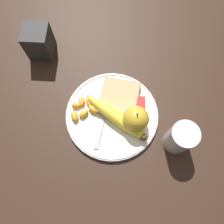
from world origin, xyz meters
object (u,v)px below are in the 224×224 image
(jam_packet, at_px, (138,105))
(condiment_caddy, at_px, (39,42))
(fork, at_px, (105,110))
(bread_slice, at_px, (119,98))
(juice_glass, at_px, (180,138))
(banana, at_px, (117,118))
(apple, at_px, (136,119))
(plate, at_px, (112,115))

(jam_packet, xyz_separation_m, condiment_caddy, (0.18, 0.30, 0.03))
(fork, height_order, jam_packet, jam_packet)
(jam_packet, relative_size, condiment_caddy, 0.49)
(bread_slice, relative_size, fork, 0.66)
(juice_glass, height_order, banana, juice_glass)
(bread_slice, bearing_deg, juice_glass, -124.89)
(bread_slice, distance_m, jam_packet, 0.06)
(jam_packet, bearing_deg, fork, 100.54)
(banana, relative_size, jam_packet, 3.87)
(juice_glass, xyz_separation_m, banana, (0.05, 0.16, -0.02))
(juice_glass, height_order, apple, juice_glass)
(plate, distance_m, apple, 0.08)
(plate, bearing_deg, condiment_caddy, 48.69)
(fork, distance_m, condiment_caddy, 0.29)
(plate, relative_size, fork, 1.37)
(apple, relative_size, condiment_caddy, 0.83)
(apple, height_order, fork, apple)
(juice_glass, distance_m, banana, 0.17)
(juice_glass, bearing_deg, jam_packet, 48.70)
(plate, bearing_deg, jam_packet, -68.76)
(apple, bearing_deg, jam_packet, -8.97)
(bread_slice, xyz_separation_m, jam_packet, (-0.02, -0.05, -0.00))
(juice_glass, relative_size, fork, 0.52)
(bread_slice, distance_m, fork, 0.05)
(plate, distance_m, banana, 0.03)
(apple, distance_m, condiment_caddy, 0.37)
(apple, bearing_deg, condiment_caddy, 52.80)
(banana, xyz_separation_m, condiment_caddy, (0.22, 0.24, 0.02))
(jam_packet, bearing_deg, condiment_caddy, 59.88)
(juice_glass, distance_m, bread_slice, 0.20)
(apple, bearing_deg, fork, 69.59)
(fork, bearing_deg, bread_slice, -38.60)
(juice_glass, xyz_separation_m, condiment_caddy, (0.27, 0.41, 0.00))
(apple, distance_m, jam_packet, 0.05)
(condiment_caddy, bearing_deg, fork, -132.40)
(juice_glass, height_order, jam_packet, juice_glass)
(banana, xyz_separation_m, jam_packet, (0.04, -0.06, -0.01))
(bread_slice, relative_size, condiment_caddy, 1.31)
(fork, bearing_deg, apple, -102.09)
(banana, distance_m, condiment_caddy, 0.33)
(plate, relative_size, bread_slice, 2.07)
(apple, height_order, condiment_caddy, condiment_caddy)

